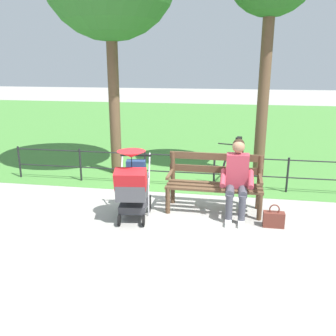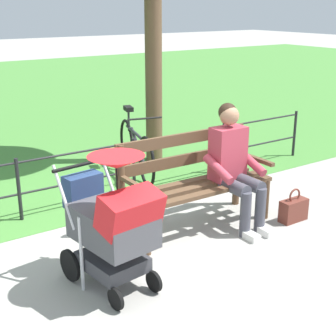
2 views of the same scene
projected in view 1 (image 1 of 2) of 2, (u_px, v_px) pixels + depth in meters
name	position (u px, v px, depth m)	size (l,w,h in m)	color
ground_plane	(169.00, 209.00, 6.36)	(60.00, 60.00, 0.00)	#9E9B93
grass_lawn	(206.00, 126.00, 14.69)	(40.00, 16.00, 0.01)	#478438
park_bench	(215.00, 180.00, 6.20)	(1.61, 0.62, 0.96)	brown
person_on_bench	(237.00, 177.00, 5.89)	(0.54, 0.74, 1.28)	#42424C
stroller	(133.00, 184.00, 5.80)	(0.60, 0.94, 1.15)	black
handbag	(274.00, 219.00, 5.63)	(0.32, 0.14, 0.37)	brown
park_fence	(179.00, 167.00, 7.41)	(7.12, 0.04, 0.70)	black
bicycle	(234.00, 164.00, 7.82)	(0.57, 1.61, 0.89)	black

